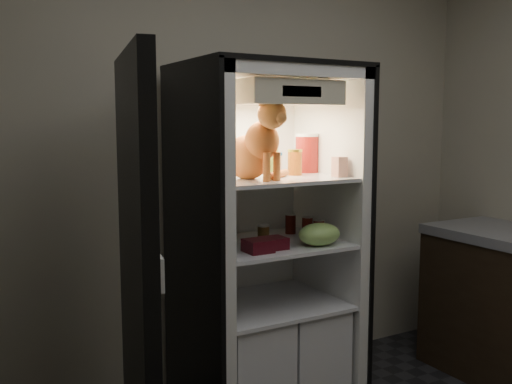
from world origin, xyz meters
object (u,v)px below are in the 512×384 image
(soda_can_c, at_px, (319,230))
(parmesan_shaker, at_px, (271,157))
(condiment_jar, at_px, (263,233))
(refrigerator, at_px, (263,266))
(berry_box_right, at_px, (274,243))
(mayo_tub, at_px, (275,163))
(soda_can_a, at_px, (291,224))
(pepper_jar, at_px, (307,153))
(salsa_jar, at_px, (295,162))
(soda_can_b, at_px, (307,227))
(grape_bag, at_px, (319,234))
(tabby_cat, at_px, (255,147))
(berry_box_left, at_px, (258,246))
(cream_carton, at_px, (340,167))

(soda_can_c, bearing_deg, parmesan_shaker, 149.58)
(condiment_jar, bearing_deg, refrigerator, 63.17)
(soda_can_c, height_order, condiment_jar, soda_can_c)
(parmesan_shaker, xyz_separation_m, berry_box_right, (-0.09, -0.17, -0.42))
(mayo_tub, bearing_deg, soda_can_a, 6.31)
(refrigerator, relative_size, mayo_tub, 15.68)
(pepper_jar, bearing_deg, salsa_jar, -145.10)
(soda_can_b, bearing_deg, condiment_jar, 175.06)
(soda_can_c, relative_size, condiment_jar, 1.29)
(soda_can_c, bearing_deg, grape_bag, -124.03)
(tabby_cat, bearing_deg, condiment_jar, 32.45)
(tabby_cat, distance_m, condiment_jar, 0.49)
(soda_can_c, distance_m, berry_box_left, 0.42)
(berry_box_left, bearing_deg, tabby_cat, 67.16)
(cream_carton, distance_m, soda_can_c, 0.36)
(condiment_jar, height_order, grape_bag, grape_bag)
(pepper_jar, distance_m, soda_can_b, 0.42)
(refrigerator, relative_size, berry_box_left, 14.89)
(condiment_jar, bearing_deg, salsa_jar, -10.49)
(refrigerator, xyz_separation_m, mayo_tub, (0.11, 0.06, 0.56))
(condiment_jar, bearing_deg, parmesan_shaker, -28.23)
(tabby_cat, xyz_separation_m, berry_box_left, (-0.04, -0.10, -0.48))
(tabby_cat, relative_size, soda_can_c, 3.74)
(tabby_cat, bearing_deg, parmesan_shaker, 19.94)
(tabby_cat, height_order, pepper_jar, tabby_cat)
(mayo_tub, xyz_separation_m, soda_can_b, (0.15, -0.11, -0.35))
(berry_box_left, bearing_deg, parmesan_shaker, 45.53)
(condiment_jar, bearing_deg, cream_carton, -35.07)
(cream_carton, xyz_separation_m, soda_can_c, (-0.07, 0.08, -0.35))
(mayo_tub, relative_size, pepper_jar, 0.54)
(salsa_jar, height_order, grape_bag, salsa_jar)
(refrigerator, height_order, berry_box_right, refrigerator)
(mayo_tub, bearing_deg, soda_can_b, -36.16)
(soda_can_a, xyz_separation_m, berry_box_right, (-0.29, -0.29, -0.03))
(salsa_jar, relative_size, soda_can_c, 1.22)
(refrigerator, height_order, berry_box_left, refrigerator)
(salsa_jar, height_order, soda_can_c, salsa_jar)
(condiment_jar, bearing_deg, berry_box_left, -126.06)
(berry_box_left, xyz_separation_m, berry_box_right, (0.11, 0.03, -0.00))
(soda_can_b, bearing_deg, salsa_jar, -174.19)
(soda_can_b, relative_size, berry_box_right, 0.95)
(soda_can_a, relative_size, berry_box_left, 0.88)
(tabby_cat, distance_m, parmesan_shaker, 0.19)
(tabby_cat, xyz_separation_m, cream_carton, (0.44, -0.11, -0.11))
(soda_can_a, bearing_deg, cream_carton, -74.81)
(soda_can_a, height_order, grape_bag, grape_bag)
(tabby_cat, height_order, berry_box_right, tabby_cat)
(refrigerator, relative_size, cream_carton, 17.83)
(condiment_jar, relative_size, berry_box_left, 0.70)
(pepper_jar, relative_size, soda_can_c, 1.93)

